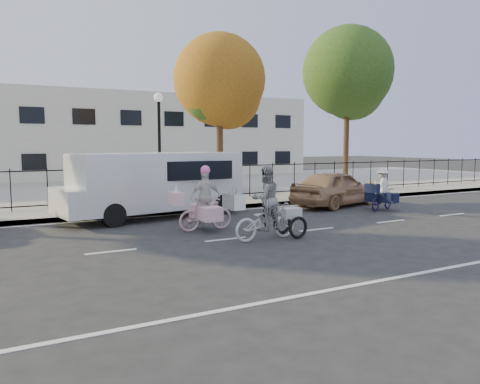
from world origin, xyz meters
TOP-DOWN VIEW (x-y plane):
  - ground at (0.00, 0.00)m, footprint 120.00×120.00m
  - road_markings at (0.00, 0.00)m, footprint 60.00×9.52m
  - curb at (0.00, 5.05)m, footprint 60.00×0.10m
  - sidewalk at (0.00, 6.10)m, footprint 60.00×2.20m
  - parking_lot at (0.00, 15.00)m, footprint 60.00×15.60m
  - iron_fence at (0.00, 7.20)m, footprint 58.00×0.06m
  - building at (0.00, 25.00)m, footprint 34.00×10.00m
  - lamppost at (0.50, 6.80)m, footprint 0.36×0.36m
  - street_sign at (-1.85, 6.80)m, footprint 0.85×0.06m
  - zebra_trike at (0.93, -0.50)m, footprint 2.27×0.88m
  - unicorn_bike at (0.02, 1.40)m, footprint 1.88×1.30m
  - bull_bike at (7.62, 2.05)m, footprint 1.79×1.27m
  - white_van at (-0.46, 4.50)m, footprint 6.49×2.97m
  - gold_sedan at (6.83, 3.80)m, footprint 4.58×2.84m
  - lot_car_c at (0.25, 9.94)m, footprint 2.68×4.37m
  - lot_car_d at (4.86, 10.55)m, footprint 2.91×4.53m
  - tree_mid at (3.51, 7.36)m, footprint 3.91×3.91m
  - tree_east at (11.31, 8.25)m, footprint 4.67×4.67m

SIDE VIEW (x-z plane):
  - ground at x=0.00m, z-range 0.00..0.00m
  - road_markings at x=0.00m, z-range 0.00..0.01m
  - curb at x=0.00m, z-range 0.00..0.15m
  - sidewalk at x=0.00m, z-range 0.00..0.15m
  - parking_lot at x=0.00m, z-range 0.00..0.15m
  - bull_bike at x=7.62m, z-range -0.16..1.45m
  - unicorn_bike at x=0.02m, z-range -0.25..1.66m
  - gold_sedan at x=6.83m, z-range 0.00..1.45m
  - zebra_trike at x=0.93m, z-range -0.22..1.72m
  - lot_car_c at x=0.25m, z-range 0.15..1.51m
  - lot_car_d at x=4.86m, z-range 0.15..1.58m
  - iron_fence at x=0.00m, z-range 0.15..1.65m
  - white_van at x=-0.46m, z-range 0.12..2.32m
  - street_sign at x=-1.85m, z-range 0.52..2.32m
  - building at x=0.00m, z-range 0.00..6.00m
  - lamppost at x=0.50m, z-range 0.95..5.28m
  - tree_mid at x=3.51m, z-range 1.43..8.60m
  - tree_east at x=11.31m, z-range 1.72..10.27m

